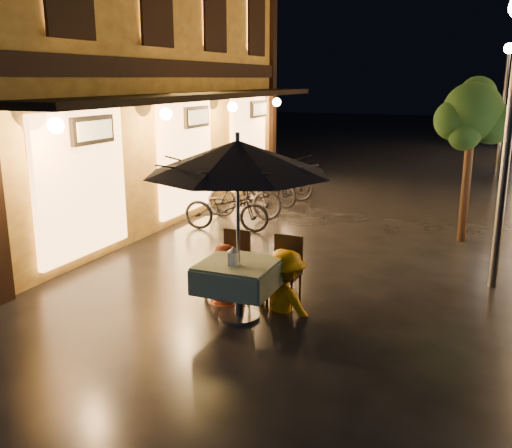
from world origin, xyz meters
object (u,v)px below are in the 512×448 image
at_px(bicycle_0, 226,208).
at_px(person_yellow, 285,251).
at_px(table_lantern, 233,255).
at_px(cafe_table, 238,276).
at_px(person_orange, 224,245).
at_px(patio_umbrella, 238,157).

bearing_deg(bicycle_0, person_yellow, -153.34).
height_order(table_lantern, person_yellow, person_yellow).
relative_size(cafe_table, table_lantern, 3.96).
bearing_deg(bicycle_0, cafe_table, -162.03).
xyz_separation_m(cafe_table, person_orange, (-0.45, 0.51, 0.23)).
xyz_separation_m(cafe_table, patio_umbrella, (0.00, 0.00, 1.56)).
distance_m(patio_umbrella, person_yellow, 1.50).
relative_size(patio_umbrella, person_yellow, 1.49).
relative_size(person_orange, person_yellow, 1.00).
xyz_separation_m(cafe_table, table_lantern, (0.00, -0.15, 0.33)).
relative_size(cafe_table, bicycle_0, 0.54).
bearing_deg(cafe_table, bicycle_0, 117.52).
xyz_separation_m(patio_umbrella, bicycle_0, (-2.09, 4.01, -1.67)).
xyz_separation_m(table_lantern, person_orange, (-0.45, 0.66, -0.10)).
xyz_separation_m(person_orange, person_yellow, (0.91, 0.03, 0.00)).
relative_size(person_orange, bicycle_0, 0.90).
bearing_deg(bicycle_0, person_orange, -164.53).
height_order(person_yellow, bicycle_0, person_yellow).
distance_m(person_orange, person_yellow, 0.91).
relative_size(patio_umbrella, bicycle_0, 1.35).
xyz_separation_m(person_orange, bicycle_0, (-1.63, 3.50, -0.34)).
bearing_deg(person_orange, patio_umbrella, 140.86).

